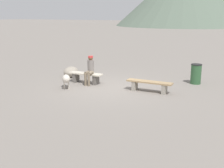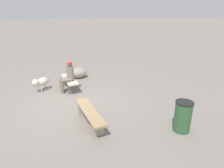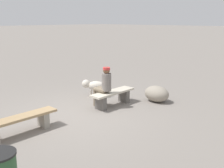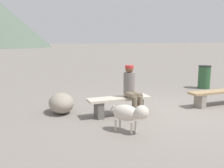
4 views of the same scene
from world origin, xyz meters
name	(u,v)px [view 4 (image 4 of 4)]	position (x,y,z in m)	size (l,w,h in m)	color
ground	(170,113)	(0.00, 0.00, -0.03)	(210.00, 210.00, 0.06)	gray
bench_left	(218,95)	(-1.66, -0.07, 0.30)	(1.84, 0.40, 0.43)	gray
bench_right	(119,103)	(1.35, -0.22, 0.31)	(1.57, 0.43, 0.46)	#605B56
seated_person	(131,87)	(1.07, -0.12, 0.71)	(0.34, 0.60, 1.25)	slate
dog	(130,113)	(1.61, 0.91, 0.40)	(0.65, 0.76, 0.60)	beige
trash_bin	(204,77)	(-3.09, -2.24, 0.44)	(0.48, 0.48, 0.88)	#2D5633
boulder	(61,103)	(2.64, -0.98, 0.26)	(0.85, 0.63, 0.52)	gray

